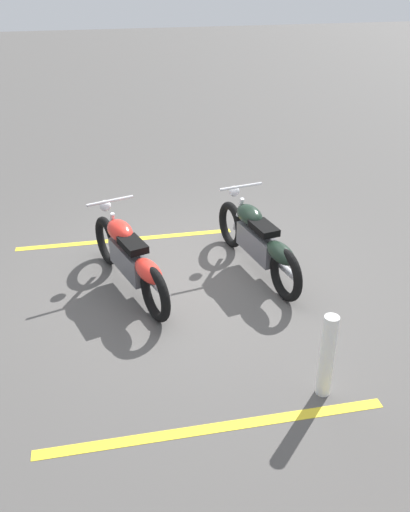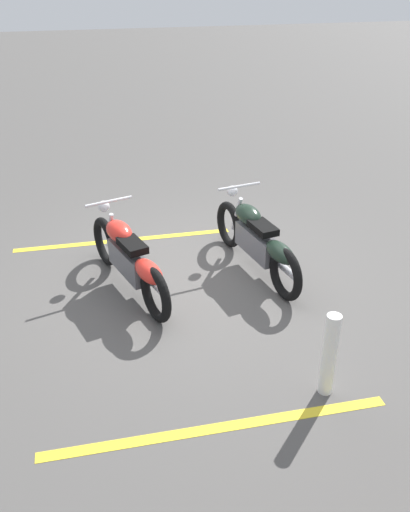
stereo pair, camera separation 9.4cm
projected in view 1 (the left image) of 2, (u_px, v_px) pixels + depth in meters
ground_plane at (194, 277)px, 7.29m from camera, size 60.00×60.00×0.00m
motorcycle_bright_foreground at (130, 258)px, 6.79m from camera, size 2.17×0.84×1.04m
motorcycle_dark_foreground at (259, 241)px, 7.21m from camera, size 2.22×0.71×1.04m
bollard_post at (327, 356)px, 5.14m from camera, size 0.14×0.14×0.89m
parking_stripe_near at (126, 240)px, 8.27m from camera, size 0.23×3.20×0.01m
parking_stripe_mid at (216, 428)px, 4.95m from camera, size 0.23×3.20×0.01m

